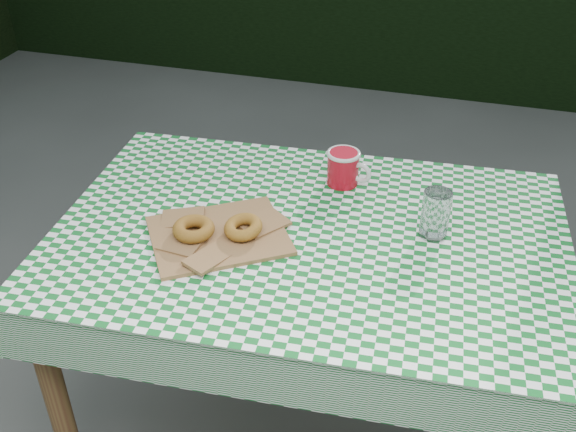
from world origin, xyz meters
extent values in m
cube|color=#56321D|center=(0.06, 0.15, 0.38)|extent=(1.35, 0.95, 0.75)
cube|color=#0E5C20|center=(0.06, 0.15, 0.75)|extent=(1.37, 0.97, 0.01)
cube|color=#9A6E43|center=(-0.16, 0.06, 0.76)|extent=(0.43, 0.41, 0.02)
torus|color=#8D5F1D|center=(-0.21, 0.04, 0.79)|extent=(0.12, 0.12, 0.03)
torus|color=#9E7120|center=(-0.09, 0.08, 0.79)|extent=(0.14, 0.14, 0.03)
cylinder|color=silver|center=(0.37, 0.23, 0.82)|extent=(0.07, 0.07, 0.13)
camera|label=1|loc=(0.40, -1.22, 1.76)|focal=41.91mm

